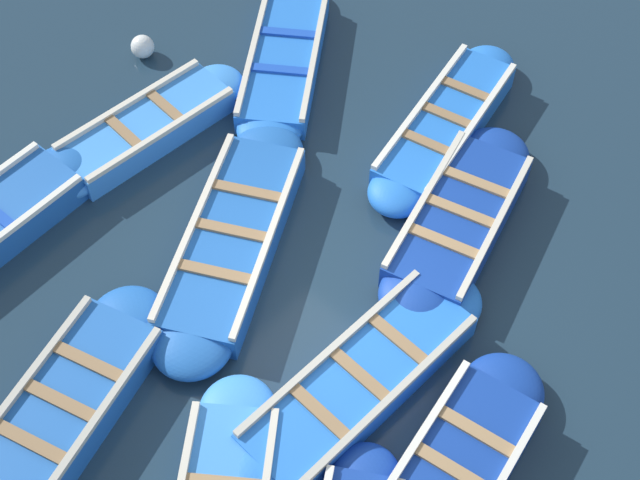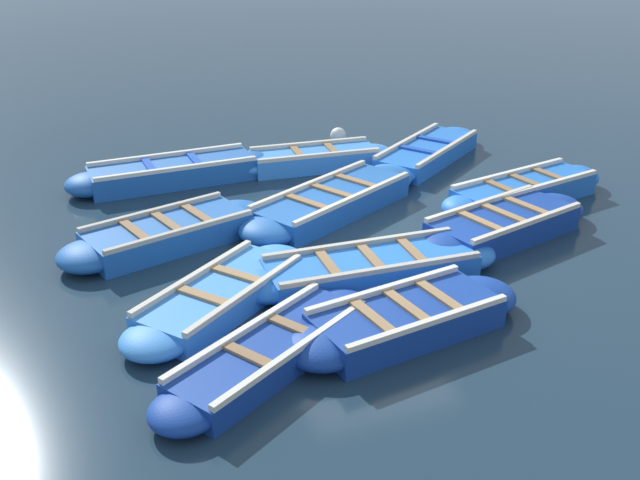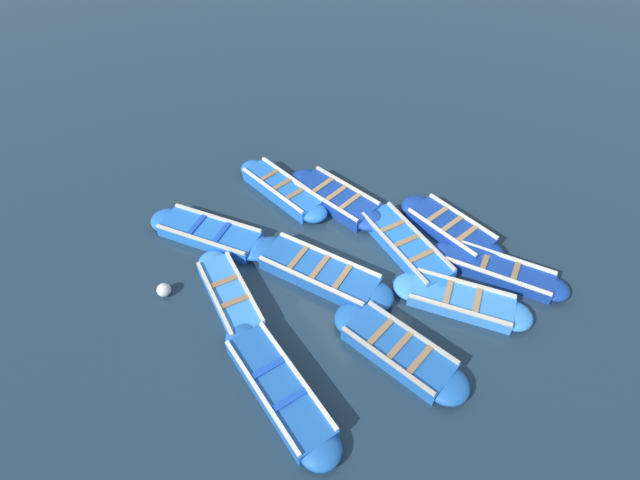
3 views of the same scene
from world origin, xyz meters
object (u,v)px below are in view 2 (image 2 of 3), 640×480
(boat_stern_in, at_px, (168,234))
(buoy_orange_near, at_px, (338,135))
(boat_outer_right, at_px, (173,173))
(boat_near_quay, at_px, (271,352))
(boat_end_of_row, at_px, (314,159))
(boat_outer_left, at_px, (503,226))
(boat_mid_row, at_px, (427,153))
(boat_broadside, at_px, (370,269))
(boat_bow_out, at_px, (332,202))
(boat_alongside, at_px, (406,320))
(boat_far_corner, at_px, (524,191))
(boat_inner_gap, at_px, (221,296))

(boat_stern_in, bearing_deg, buoy_orange_near, 130.81)
(boat_outer_right, height_order, buoy_orange_near, boat_outer_right)
(boat_near_quay, bearing_deg, boat_end_of_row, 154.95)
(boat_outer_left, height_order, boat_end_of_row, boat_outer_left)
(boat_stern_in, height_order, boat_mid_row, boat_stern_in)
(boat_broadside, height_order, buoy_orange_near, boat_broadside)
(boat_bow_out, bearing_deg, boat_stern_in, -84.34)
(boat_alongside, distance_m, boat_outer_left, 3.32)
(boat_outer_right, height_order, boat_stern_in, boat_outer_right)
(boat_outer_left, relative_size, boat_bow_out, 0.90)
(boat_outer_right, distance_m, boat_mid_row, 5.00)
(boat_broadside, xyz_separation_m, boat_near_quay, (1.45, -1.91, -0.02))
(boat_end_of_row, distance_m, boat_bow_out, 2.26)
(boat_far_corner, bearing_deg, boat_mid_row, -168.37)
(boat_end_of_row, height_order, boat_mid_row, boat_end_of_row)
(boat_bow_out, bearing_deg, buoy_orange_near, 155.98)
(boat_near_quay, height_order, boat_far_corner, boat_far_corner)
(boat_outer_left, xyz_separation_m, boat_inner_gap, (0.52, -4.62, -0.04))
(boat_far_corner, bearing_deg, boat_near_quay, -60.92)
(boat_far_corner, xyz_separation_m, boat_bow_out, (-0.76, -3.27, -0.01))
(boat_broadside, distance_m, boat_end_of_row, 4.71)
(boat_broadside, relative_size, boat_outer_right, 0.99)
(boat_alongside, xyz_separation_m, boat_bow_out, (-3.83, 0.59, 0.00))
(boat_broadside, distance_m, boat_inner_gap, 2.12)
(boat_broadside, distance_m, boat_stern_in, 3.21)
(boat_stern_in, height_order, boat_inner_gap, boat_stern_in)
(boat_end_of_row, relative_size, boat_inner_gap, 1.04)
(boat_outer_left, bearing_deg, buoy_orange_near, -174.22)
(boat_far_corner, relative_size, boat_inner_gap, 1.14)
(boat_outer_left, bearing_deg, boat_broadside, -77.83)
(boat_far_corner, distance_m, buoy_orange_near, 4.58)
(boat_bow_out, bearing_deg, boat_broadside, -9.54)
(boat_end_of_row, height_order, boat_bow_out, boat_bow_out)
(boat_alongside, relative_size, boat_near_quay, 1.02)
(boat_mid_row, relative_size, boat_inner_gap, 1.11)
(boat_bow_out, xyz_separation_m, boat_stern_in, (0.28, -2.81, -0.00))
(boat_outer_left, distance_m, buoy_orange_near, 5.39)
(boat_near_quay, relative_size, boat_inner_gap, 1.05)
(boat_outer_left, distance_m, boat_mid_row, 3.70)
(boat_stern_in, bearing_deg, boat_mid_row, 110.15)
(boat_outer_right, xyz_separation_m, boat_far_corner, (3.13, 5.48, -0.00))
(boat_broadside, xyz_separation_m, boat_inner_gap, (-0.01, -2.12, -0.01))
(boat_far_corner, xyz_separation_m, boat_inner_gap, (1.64, -5.80, -0.04))
(buoy_orange_near, bearing_deg, boat_bow_out, -24.02)
(boat_outer_left, height_order, boat_stern_in, boat_outer_left)
(boat_end_of_row, bearing_deg, buoy_orange_near, 141.21)
(boat_near_quay, height_order, boat_outer_right, boat_outer_right)
(boat_inner_gap, bearing_deg, boat_far_corner, 105.83)
(boat_broadside, bearing_deg, boat_outer_right, -159.39)
(boat_near_quay, relative_size, boat_stern_in, 0.94)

